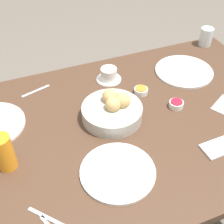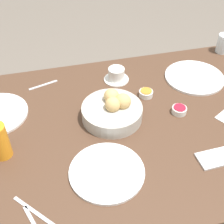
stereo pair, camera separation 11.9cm
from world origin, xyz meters
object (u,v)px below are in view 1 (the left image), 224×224
at_px(spoon_coffee, 36,91).
at_px(cell_phone, 222,146).
at_px(jam_bowl_berry, 176,104).
at_px(water_tumbler, 206,37).
at_px(jam_bowl_honey, 141,91).
at_px(juice_glass, 4,152).
at_px(plate_near_left, 184,71).
at_px(fork_silver, 53,221).
at_px(bread_basket, 113,110).
at_px(coffee_cup, 109,75).
at_px(plate_far_center, 118,172).

relative_size(spoon_coffee, cell_phone, 0.84).
height_order(jam_bowl_berry, spoon_coffee, jam_bowl_berry).
height_order(water_tumbler, spoon_coffee, water_tumbler).
height_order(jam_bowl_honey, cell_phone, jam_bowl_honey).
bearing_deg(juice_glass, plate_near_left, -162.93).
relative_size(jam_bowl_berry, cell_phone, 0.38).
bearing_deg(fork_silver, jam_bowl_berry, -152.28).
xyz_separation_m(jam_bowl_berry, cell_phone, (-0.04, 0.25, -0.01)).
distance_m(plate_near_left, juice_glass, 0.87).
xyz_separation_m(plate_near_left, water_tumbler, (-0.23, -0.18, 0.04)).
bearing_deg(fork_silver, juice_glass, -70.17).
xyz_separation_m(bread_basket, jam_bowl_honey, (-0.17, -0.10, -0.02)).
bearing_deg(plate_near_left, cell_phone, 74.92).
relative_size(coffee_cup, fork_silver, 0.81).
bearing_deg(bread_basket, water_tumbler, -152.48).
relative_size(jam_bowl_berry, jam_bowl_honey, 1.00).
bearing_deg(jam_bowl_berry, spoon_coffee, -31.68).
relative_size(water_tumbler, jam_bowl_honey, 1.59).
height_order(coffee_cup, fork_silver, coffee_cup).
xyz_separation_m(water_tumbler, cell_phone, (0.35, 0.63, -0.04)).
distance_m(jam_bowl_honey, cell_phone, 0.40).
bearing_deg(jam_bowl_berry, plate_far_center, 32.16).
bearing_deg(juice_glass, jam_bowl_honey, -162.06).
bearing_deg(plate_far_center, jam_bowl_honey, -125.80).
xyz_separation_m(plate_far_center, fork_silver, (0.24, 0.09, -0.00)).
bearing_deg(bread_basket, plate_near_left, -158.82).
distance_m(juice_glass, spoon_coffee, 0.41).
height_order(juice_glass, spoon_coffee, juice_glass).
xyz_separation_m(jam_bowl_honey, fork_silver, (0.49, 0.44, -0.01)).
bearing_deg(juice_glass, cell_phone, 164.63).
distance_m(plate_near_left, jam_bowl_honey, 0.26).
bearing_deg(juice_glass, fork_silver, 109.83).
relative_size(plate_far_center, juice_glass, 1.87).
xyz_separation_m(plate_near_left, fork_silver, (0.74, 0.50, -0.00)).
xyz_separation_m(jam_bowl_honey, cell_phone, (-0.13, 0.38, -0.01)).
distance_m(plate_near_left, cell_phone, 0.47).
bearing_deg(coffee_cup, jam_bowl_berry, 124.10).
distance_m(bread_basket, cell_phone, 0.42).
bearing_deg(bread_basket, juice_glass, 12.64).
bearing_deg(plate_far_center, cell_phone, 175.07).
bearing_deg(jam_bowl_berry, bread_basket, -8.05).
bearing_deg(plate_far_center, spoon_coffee, -73.07).
bearing_deg(plate_near_left, spoon_coffee, -9.52).
distance_m(juice_glass, fork_silver, 0.27).
height_order(fork_silver, spoon_coffee, same).
xyz_separation_m(jam_bowl_berry, spoon_coffee, (0.51, -0.31, -0.01)).
height_order(plate_far_center, cell_phone, plate_far_center).
height_order(jam_bowl_berry, cell_phone, jam_bowl_berry).
bearing_deg(jam_bowl_berry, jam_bowl_honey, -54.81).
bearing_deg(jam_bowl_honey, plate_near_left, -164.94).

